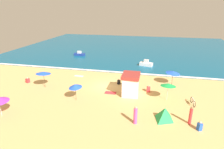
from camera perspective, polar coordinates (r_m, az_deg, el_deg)
The scene contains 20 objects.
ground_plane at distance 27.12m, azimuth -1.81°, elevation -3.66°, with size 60.00×60.00×0.00m, color #E5B26B.
ocean_water at distance 53.53m, azimuth 5.59°, elevation 8.25°, with size 60.00×44.00×0.10m, color #0F567A.
wave_breaker_foam at distance 32.80m, azimuth 0.87°, elevation 0.83°, with size 57.00×0.70×0.01m, color white.
lifeguard_cabana at distance 24.32m, azimuth 5.75°, elevation -2.94°, with size 2.22×2.75×2.83m.
beach_umbrella_0 at distance 27.85m, azimuth -20.33°, elevation 0.50°, with size 2.61×2.63×2.46m.
beach_umbrella_2 at distance 28.59m, azimuth 18.22°, elevation 0.60°, with size 2.60×2.59×2.14m.
beach_umbrella_3 at distance 23.02m, azimuth -11.23°, elevation -3.46°, with size 2.28×2.29×2.17m.
beach_umbrella_4 at distance 23.46m, azimuth 16.88°, elevation -3.03°, with size 2.03×2.05×2.30m.
beach_tent at distance 20.04m, azimuth 15.88°, elevation -11.50°, with size 2.25×2.39×1.34m.
parked_bicycle at distance 24.13m, azimuth 23.60°, elevation -7.61°, with size 0.24×1.82×0.76m.
beachgoer_0 at distance 18.75m, azimuth 7.19°, elevation -12.35°, with size 0.52×0.52×1.92m.
beachgoer_1 at distance 25.77m, azimuth 11.12°, elevation -4.36°, with size 0.48×0.48×0.97m.
beachgoer_2 at distance 20.09m, azimuth 22.96°, elevation -11.55°, with size 0.42×0.42×1.88m.
beachgoer_3 at distance 19.76m, azimuth 25.33°, elevation -14.16°, with size 0.51×0.51×0.96m.
beachgoer_4 at distance 31.11m, azimuth -24.46°, elevation -1.66°, with size 0.57×0.57×0.85m.
beachgoer_5 at distance 27.79m, azimuth 2.11°, elevation -2.25°, with size 0.52×0.52×0.84m.
beach_towel_0 at distance 31.61m, azimuth -10.13°, elevation -0.44°, with size 1.61×0.71×0.01m.
beach_towel_1 at distance 25.14m, azimuth -0.47°, elevation -5.63°, with size 1.54×0.88×0.01m.
small_boat_0 at distance 44.69m, azimuth -9.95°, elevation 6.23°, with size 2.55×1.10×1.06m.
small_boat_1 at distance 36.67m, azimuth 10.43°, elevation 3.27°, with size 2.62×1.63×1.24m.
Camera 1 is at (6.16, -24.05, 10.89)m, focal length 29.79 mm.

